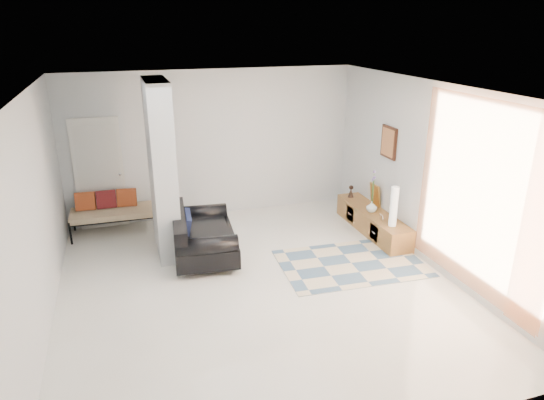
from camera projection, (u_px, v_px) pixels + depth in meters
name	position (u px, v px, depth m)	size (l,w,h in m)	color
floor	(258.00, 285.00, 7.03)	(6.00, 6.00, 0.00)	silver
ceiling	(256.00, 89.00, 6.06)	(6.00, 6.00, 0.00)	white
wall_back	(213.00, 144.00, 9.22)	(6.00, 6.00, 0.00)	silver
wall_front	(361.00, 315.00, 3.86)	(6.00, 6.00, 0.00)	silver
wall_left	(35.00, 218.00, 5.75)	(6.00, 6.00, 0.00)	silver
wall_right	(431.00, 176.00, 7.33)	(6.00, 6.00, 0.00)	silver
partition_column	(162.00, 170.00, 7.66)	(0.35, 1.20, 2.80)	#B3B7BA
hallway_door	(99.00, 174.00, 8.72)	(0.85, 0.06, 2.04)	silver
curtain	(479.00, 198.00, 6.26)	(2.55, 2.55, 0.00)	#F98341
wall_art	(389.00, 142.00, 8.32)	(0.04, 0.45, 0.55)	#34180E
media_console	(372.00, 221.00, 8.77)	(0.45, 2.05, 0.80)	brown
loveseat	(200.00, 236.00, 7.80)	(1.10, 1.71, 0.76)	silver
daybed	(113.00, 210.00, 8.68)	(1.55, 0.68, 0.77)	black
area_rug	(351.00, 263.00, 7.66)	(2.22, 1.48, 0.01)	beige
cylinder_lamp	(394.00, 207.00, 7.97)	(0.12, 0.12, 0.68)	silver
bronze_figurine	(351.00, 191.00, 9.36)	(0.12, 0.12, 0.23)	black
vase	(372.00, 207.00, 8.63)	(0.19, 0.19, 0.20)	white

